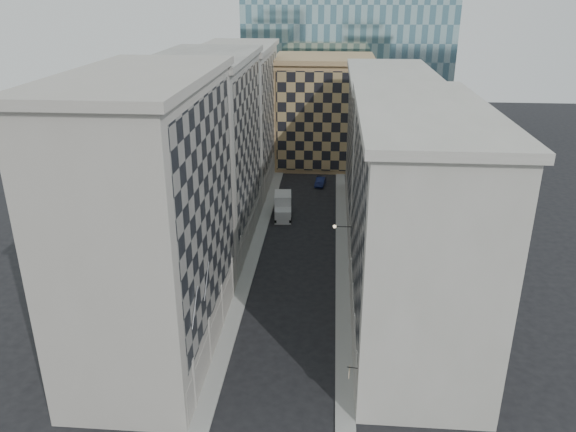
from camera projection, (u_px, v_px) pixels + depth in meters
The scene contains 14 objects.
sidewalk_west at pixel (255, 251), 67.53m from camera, with size 1.50×100.00×0.15m, color gray.
sidewalk_east at pixel (342, 254), 66.75m from camera, with size 1.50×100.00×0.15m, color gray.
bldg_left_a at pixel (152, 220), 45.98m from camera, with size 10.80×22.80×23.70m.
bldg_left_b at pixel (209, 153), 66.48m from camera, with size 10.80×22.80×22.70m.
bldg_left_c at pixel (239, 118), 86.98m from camera, with size 10.80×22.80×21.70m.
bldg_right_a at pixel (413, 226), 48.62m from camera, with size 10.80×26.80×20.70m.
bldg_right_b at pixel (387, 149), 73.73m from camera, with size 10.80×28.80×19.70m.
tan_block at pixel (323, 111), 98.45m from camera, with size 16.80×14.80×18.80m.
church_tower at pixel (317, 3), 105.02m from camera, with size 7.20×7.20×51.50m.
flagpoles_left at pixel (201, 294), 42.43m from camera, with size 0.10×6.33×2.33m.
bracket_lamp at pixel (336, 227), 58.97m from camera, with size 1.98×0.36×0.36m.
box_truck at pixel (283, 207), 77.59m from camera, with size 2.75×5.82×3.10m.
dark_car at pixel (320, 181), 90.01m from camera, with size 1.41×4.03×1.33m, color #10173D.
shop_sign at pixel (350, 372), 40.39m from camera, with size 0.78×0.68×0.76m.
Camera 1 is at (3.64, -30.43, 29.46)m, focal length 35.00 mm.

